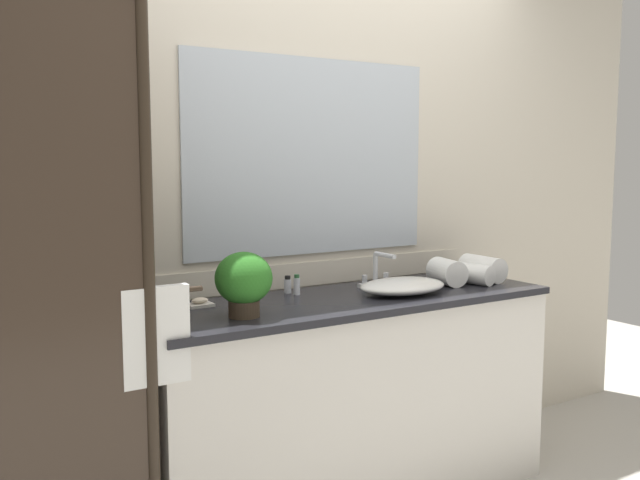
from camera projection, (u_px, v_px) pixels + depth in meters
name	position (u px, v px, depth m)	size (l,w,h in m)	color
wall_back_with_mirror	(308.00, 197.00, 3.16)	(4.40, 0.06, 2.60)	beige
vanity_cabinet	(348.00, 399.00, 2.97)	(1.80, 0.58, 0.90)	silver
shower_enclosure	(34.00, 311.00, 2.07)	(1.20, 0.59, 2.00)	#2D2319
sink_basin	(403.00, 286.00, 2.98)	(0.40, 0.28, 0.07)	white
faucet	(377.00, 275.00, 3.13)	(0.17, 0.16, 0.16)	silver
potted_plant	(244.00, 281.00, 2.53)	(0.21, 0.21, 0.24)	#473828
soap_dish	(200.00, 303.00, 2.72)	(0.10, 0.07, 0.04)	silver
amenity_bottle_body_wash	(288.00, 285.00, 2.99)	(0.03, 0.03, 0.08)	silver
amenity_bottle_lotion	(297.00, 285.00, 2.95)	(0.03, 0.03, 0.09)	silver
rolled_towel_near_edge	(482.00, 268.00, 3.30)	(0.12, 0.12, 0.22)	white
rolled_towel_middle	(467.00, 273.00, 3.23)	(0.09, 0.09, 0.25)	white
rolled_towel_far_edge	(447.00, 272.00, 3.19)	(0.12, 0.12, 0.18)	white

